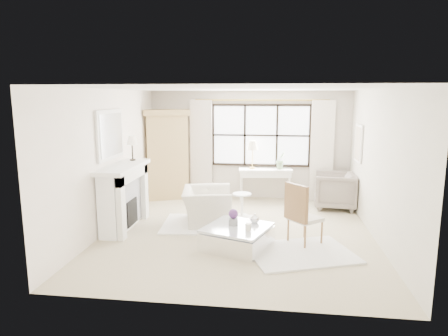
{
  "coord_description": "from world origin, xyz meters",
  "views": [
    {
      "loc": [
        0.67,
        -7.25,
        2.57
      ],
      "look_at": [
        -0.3,
        0.2,
        1.21
      ],
      "focal_mm": 32.0,
      "sensor_mm": 36.0,
      "label": 1
    }
  ],
  "objects_px": {
    "armoire": "(167,154)",
    "console_table": "(265,184)",
    "coffee_table": "(237,237)",
    "club_armchair": "(207,206)"
  },
  "relations": [
    {
      "from": "armoire",
      "to": "club_armchair",
      "type": "relative_size",
      "value": 2.03
    },
    {
      "from": "armoire",
      "to": "coffee_table",
      "type": "distance_m",
      "value": 3.95
    },
    {
      "from": "armoire",
      "to": "console_table",
      "type": "bearing_deg",
      "value": -20.17
    },
    {
      "from": "armoire",
      "to": "club_armchair",
      "type": "height_order",
      "value": "armoire"
    },
    {
      "from": "club_armchair",
      "to": "coffee_table",
      "type": "bearing_deg",
      "value": -158.79
    },
    {
      "from": "coffee_table",
      "to": "armoire",
      "type": "bearing_deg",
      "value": 143.18
    },
    {
      "from": "console_table",
      "to": "coffee_table",
      "type": "xyz_separation_m",
      "value": [
        -0.38,
        -3.26,
        -0.22
      ]
    },
    {
      "from": "armoire",
      "to": "coffee_table",
      "type": "bearing_deg",
      "value": -78.11
    },
    {
      "from": "console_table",
      "to": "coffee_table",
      "type": "height_order",
      "value": "console_table"
    },
    {
      "from": "armoire",
      "to": "console_table",
      "type": "xyz_separation_m",
      "value": [
        2.48,
        0.05,
        -0.74
      ]
    }
  ]
}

